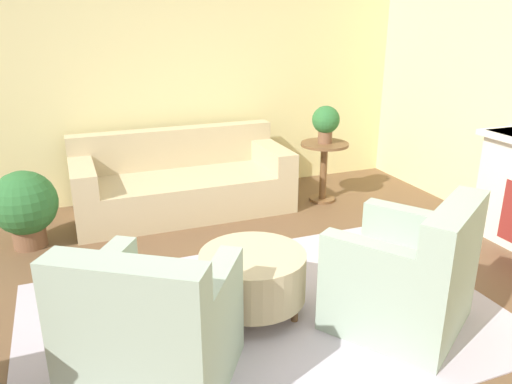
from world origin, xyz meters
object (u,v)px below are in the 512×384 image
armchair_left (152,334)px  armchair_right (407,278)px  potted_plant_floor (25,205)px  potted_plant_on_side_table (326,121)px  ottoman_table (253,275)px  side_table (324,162)px  couch (182,184)px

armchair_left → armchair_right: (1.73, -0.00, 0.00)m
potted_plant_floor → potted_plant_on_side_table: bearing=1.6°
ottoman_table → side_table: 2.47m
couch → side_table: couch is taller
potted_plant_on_side_table → couch: bearing=169.0°
couch → armchair_left: armchair_left is taller
couch → potted_plant_on_side_table: bearing=-11.0°
armchair_right → potted_plant_floor: (-2.47, 2.32, 0.04)m
couch → potted_plant_on_side_table: potted_plant_on_side_table is taller
armchair_left → ottoman_table: size_ratio=1.51×
armchair_right → potted_plant_floor: bearing=136.8°
armchair_right → ottoman_table: armchair_right is taller
couch → potted_plant_floor: bearing=-165.7°
couch → armchair_right: 2.86m
armchair_left → potted_plant_on_side_table: size_ratio=2.74×
armchair_right → potted_plant_on_side_table: potted_plant_on_side_table is taller
armchair_left → potted_plant_on_side_table: bearing=45.1°
potted_plant_on_side_table → potted_plant_floor: (-3.14, -0.09, -0.52)m
side_table → potted_plant_on_side_table: bearing=0.0°
couch → potted_plant_on_side_table: size_ratio=5.47×
armchair_right → ottoman_table: size_ratio=1.51×
potted_plant_on_side_table → armchair_right: bearing=-105.6°
armchair_left → potted_plant_floor: size_ratio=1.57×
ottoman_table → side_table: bearing=49.7°
armchair_left → side_table: bearing=45.1°
ottoman_table → potted_plant_floor: (-1.55, 1.79, 0.11)m
ottoman_table → couch: bearing=89.7°
potted_plant_on_side_table → potted_plant_floor: size_ratio=0.57×
armchair_left → side_table: (2.40, 2.41, 0.10)m
couch → ottoman_table: 2.18m
side_table → potted_plant_on_side_table: size_ratio=1.64×
armchair_right → ottoman_table: 1.06m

